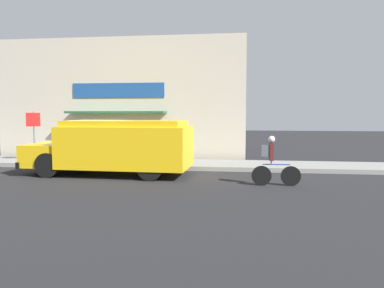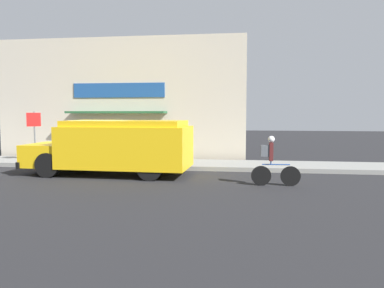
{
  "view_description": "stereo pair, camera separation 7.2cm",
  "coord_description": "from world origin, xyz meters",
  "views": [
    {
      "loc": [
        5.98,
        -14.7,
        2.33
      ],
      "look_at": [
        4.05,
        -0.2,
        1.1
      ],
      "focal_mm": 35.0,
      "sensor_mm": 36.0,
      "label": 1
    },
    {
      "loc": [
        6.05,
        -14.69,
        2.33
      ],
      "look_at": [
        4.05,
        -0.2,
        1.1
      ],
      "focal_mm": 35.0,
      "sensor_mm": 36.0,
      "label": 2
    }
  ],
  "objects": [
    {
      "name": "storefront",
      "position": [
        0.0,
        2.79,
        2.95
      ],
      "size": [
        12.33,
        1.03,
        5.93
      ],
      "color": "beige",
      "rests_on": "ground_plane"
    },
    {
      "name": "sidewalk",
      "position": [
        0.0,
        1.2,
        0.09
      ],
      "size": [
        28.0,
        2.39,
        0.18
      ],
      "color": "gray",
      "rests_on": "ground_plane"
    },
    {
      "name": "cyclist",
      "position": [
        6.97,
        -2.67,
        0.79
      ],
      "size": [
        1.56,
        0.21,
        1.59
      ],
      "rotation": [
        0.0,
        0.0,
        0.04
      ],
      "color": "black",
      "rests_on": "ground_plane"
    },
    {
      "name": "ground_plane",
      "position": [
        0.0,
        0.0,
        0.0
      ],
      "size": [
        70.0,
        70.0,
        0.0
      ],
      "primitive_type": "plane",
      "color": "#232326"
    },
    {
      "name": "school_bus",
      "position": [
        1.34,
        -1.33,
        1.08
      ],
      "size": [
        6.23,
        2.79,
        2.04
      ],
      "rotation": [
        0.0,
        0.0,
        -0.03
      ],
      "color": "yellow",
      "rests_on": "ground_plane"
    },
    {
      "name": "stop_sign_post",
      "position": [
        -3.12,
        0.71,
        1.65
      ],
      "size": [
        0.45,
        0.45,
        2.2
      ],
      "color": "slate",
      "rests_on": "sidewalk"
    }
  ]
}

